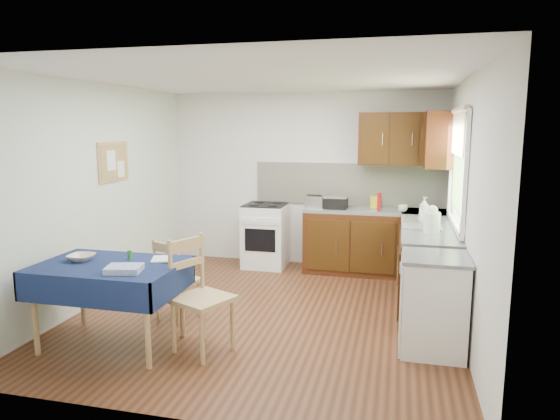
% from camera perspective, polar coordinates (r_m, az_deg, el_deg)
% --- Properties ---
extents(floor, '(4.20, 4.20, 0.00)m').
position_cam_1_polar(floor, '(5.58, -1.52, -11.62)').
color(floor, '#432312').
rests_on(floor, ground).
extents(ceiling, '(4.00, 4.20, 0.02)m').
position_cam_1_polar(ceiling, '(5.23, -1.64, 14.86)').
color(ceiling, silver).
rests_on(ceiling, wall_back).
extents(wall_back, '(4.00, 0.02, 2.50)m').
position_cam_1_polar(wall_back, '(7.30, 2.75, 3.49)').
color(wall_back, silver).
rests_on(wall_back, ground).
extents(wall_front, '(4.00, 0.02, 2.50)m').
position_cam_1_polar(wall_front, '(3.32, -11.14, -3.93)').
color(wall_front, silver).
rests_on(wall_front, ground).
extents(wall_left, '(0.02, 4.20, 2.50)m').
position_cam_1_polar(wall_left, '(6.10, -20.04, 1.75)').
color(wall_left, silver).
rests_on(wall_left, ground).
extents(wall_right, '(0.02, 4.20, 2.50)m').
position_cam_1_polar(wall_right, '(5.12, 20.56, 0.35)').
color(wall_right, silver).
rests_on(wall_right, ground).
extents(base_cabinets, '(1.90, 2.30, 0.86)m').
position_cam_1_polar(base_cabinets, '(6.48, 13.16, -4.89)').
color(base_cabinets, '#351909').
rests_on(base_cabinets, ground).
extents(worktop_back, '(1.90, 0.60, 0.04)m').
position_cam_1_polar(worktop_back, '(6.93, 10.81, -0.08)').
color(worktop_back, '#5E5F63').
rests_on(worktop_back, base_cabinets).
extents(worktop_right, '(0.60, 1.70, 0.04)m').
position_cam_1_polar(worktop_right, '(5.80, 16.65, -2.16)').
color(worktop_right, '#5E5F63').
rests_on(worktop_right, base_cabinets).
extents(worktop_corner, '(0.60, 0.60, 0.04)m').
position_cam_1_polar(worktop_corner, '(6.93, 16.19, -0.28)').
color(worktop_corner, '#5E5F63').
rests_on(worktop_corner, base_cabinets).
extents(splashback, '(2.70, 0.02, 0.60)m').
position_cam_1_polar(splashback, '(7.19, 7.82, 2.93)').
color(splashback, beige).
rests_on(splashback, wall_back).
extents(upper_cabinets, '(1.20, 0.85, 0.70)m').
position_cam_1_polar(upper_cabinets, '(6.83, 15.08, 7.82)').
color(upper_cabinets, '#351909').
rests_on(upper_cabinets, wall_back).
extents(stove, '(0.60, 0.61, 0.92)m').
position_cam_1_polar(stove, '(7.24, -1.64, -2.88)').
color(stove, white).
rests_on(stove, ground).
extents(window, '(0.04, 1.48, 1.26)m').
position_cam_1_polar(window, '(5.77, 19.70, 5.36)').
color(window, '#2E4E20').
rests_on(window, wall_right).
extents(fridge, '(0.58, 0.60, 0.89)m').
position_cam_1_polar(fridge, '(4.75, 17.12, -10.21)').
color(fridge, white).
rests_on(fridge, ground).
extents(corkboard, '(0.04, 0.62, 0.47)m').
position_cam_1_polar(corkboard, '(6.30, -18.49, 5.26)').
color(corkboard, tan).
rests_on(corkboard, wall_left).
extents(dining_table, '(1.29, 0.87, 0.78)m').
position_cam_1_polar(dining_table, '(4.83, -18.90, -7.04)').
color(dining_table, '#111A44').
rests_on(dining_table, ground).
extents(chair_far, '(0.49, 0.49, 0.86)m').
position_cam_1_polar(chair_far, '(5.37, -11.96, -7.55)').
color(chair_far, tan).
rests_on(chair_far, ground).
extents(chair_near, '(0.61, 0.61, 1.04)m').
position_cam_1_polar(chair_near, '(4.59, -9.33, -9.21)').
color(chair_near, tan).
rests_on(chair_near, ground).
extents(toaster, '(0.24, 0.15, 0.18)m').
position_cam_1_polar(toaster, '(6.94, 3.95, 0.96)').
color(toaster, silver).
rests_on(toaster, worktop_back).
extents(sandwich_press, '(0.31, 0.27, 0.18)m').
position_cam_1_polar(sandwich_press, '(6.90, 6.41, 0.92)').
color(sandwich_press, black).
rests_on(sandwich_press, worktop_back).
extents(sauce_bottle, '(0.06, 0.06, 0.24)m').
position_cam_1_polar(sauce_bottle, '(6.79, 11.27, 0.93)').
color(sauce_bottle, '#B20E18').
rests_on(sauce_bottle, worktop_back).
extents(yellow_packet, '(0.13, 0.09, 0.16)m').
position_cam_1_polar(yellow_packet, '(7.04, 10.79, 0.92)').
color(yellow_packet, yellow).
rests_on(yellow_packet, worktop_back).
extents(dish_rack, '(0.44, 0.33, 0.21)m').
position_cam_1_polar(dish_rack, '(5.75, 15.93, -1.76)').
color(dish_rack, '#949499').
rests_on(dish_rack, worktop_right).
extents(kettle, '(0.17, 0.17, 0.29)m').
position_cam_1_polar(kettle, '(5.54, 16.97, -1.13)').
color(kettle, white).
rests_on(kettle, worktop_right).
extents(cup, '(0.15, 0.15, 0.09)m').
position_cam_1_polar(cup, '(6.79, 13.87, 0.19)').
color(cup, silver).
rests_on(cup, worktop_back).
extents(soap_bottle_a, '(0.16, 0.16, 0.30)m').
position_cam_1_polar(soap_bottle_a, '(6.07, 16.12, 0.03)').
color(soap_bottle_a, white).
rests_on(soap_bottle_a, worktop_right).
extents(soap_bottle_b, '(0.11, 0.11, 0.18)m').
position_cam_1_polar(soap_bottle_b, '(6.10, 16.36, -0.53)').
color(soap_bottle_b, blue).
rests_on(soap_bottle_b, worktop_right).
extents(soap_bottle_c, '(0.19, 0.19, 0.17)m').
position_cam_1_polar(soap_bottle_c, '(5.54, 16.84, -1.57)').
color(soap_bottle_c, green).
rests_on(soap_bottle_c, worktop_right).
extents(plate_bowl, '(0.24, 0.24, 0.06)m').
position_cam_1_polar(plate_bowl, '(5.00, -21.75, -5.06)').
color(plate_bowl, beige).
rests_on(plate_bowl, dining_table).
extents(book, '(0.24, 0.28, 0.02)m').
position_cam_1_polar(book, '(4.81, -14.43, -5.51)').
color(book, white).
rests_on(book, dining_table).
extents(spice_jar, '(0.04, 0.04, 0.08)m').
position_cam_1_polar(spice_jar, '(4.90, -16.80, -4.93)').
color(spice_jar, '#248525').
rests_on(spice_jar, dining_table).
extents(tea_towel, '(0.34, 0.29, 0.05)m').
position_cam_1_polar(tea_towel, '(4.50, -17.40, -6.44)').
color(tea_towel, '#27468F').
rests_on(tea_towel, dining_table).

